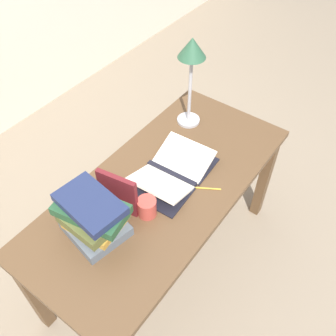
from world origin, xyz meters
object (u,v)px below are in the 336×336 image
Objects in this scene: open_book at (172,172)px; book_standing_upright at (118,193)px; book_stack_tall at (93,217)px; reading_lamp at (192,59)px; coffee_mug at (147,207)px; pencil at (204,188)px.

book_standing_upright is (-0.31, 0.07, 0.09)m from open_book.
reading_lamp reaches higher than book_stack_tall.
book_standing_upright is at bearing -172.19° from reading_lamp.
coffee_mug is 0.31m from pencil.
pencil is at bearing -24.96° from coffee_mug.
reading_lamp reaches higher than open_book.
reading_lamp is (0.69, 0.10, 0.29)m from book_standing_upright.
coffee_mug is (-0.25, -0.04, 0.02)m from open_book.
pencil is (0.33, -0.25, -0.11)m from book_standing_upright.
book_standing_upright is at bearing 113.19° from coffee_mug.
reading_lamp reaches higher than coffee_mug.
book_stack_tall is 0.15m from book_standing_upright.
pencil is at bearing -86.65° from open_book.
reading_lamp reaches higher than book_standing_upright.
coffee_mug is 0.76× the size of pencil.
book_standing_upright is (0.15, 0.00, 0.00)m from book_stack_tall.
open_book is 0.90× the size of reading_lamp.
coffee_mug is at bearing -173.44° from open_book.
open_book is 0.26m from coffee_mug.
book_stack_tall is at bearing 167.61° from open_book.
coffee_mug is at bearing -76.57° from book_standing_upright.
pencil is (0.48, -0.25, -0.10)m from book_stack_tall.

